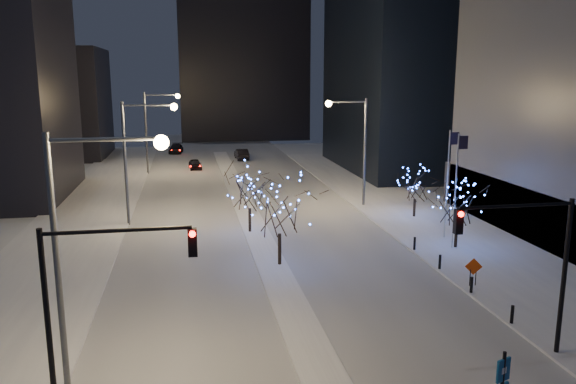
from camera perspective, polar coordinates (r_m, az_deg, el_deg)
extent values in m
cube|color=silver|center=(55.66, -4.79, -0.74)|extent=(20.00, 130.00, 0.02)
cube|color=white|center=(50.80, -4.24, -1.87)|extent=(2.00, 80.00, 0.15)
cube|color=white|center=(45.55, 16.34, -3.91)|extent=(10.00, 90.00, 0.15)
cube|color=white|center=(41.86, -22.23, -5.69)|extent=(8.00, 90.00, 0.15)
cube|color=black|center=(91.64, -23.70, 8.24)|extent=(18.00, 16.00, 16.00)
cube|color=black|center=(112.05, -4.74, 16.28)|extent=(24.00, 14.00, 42.00)
cylinder|color=#595E66|center=(22.79, -22.40, -6.98)|extent=(0.24, 0.24, 10.00)
cylinder|color=#595E66|center=(21.45, -18.13, 5.09)|extent=(4.00, 0.16, 0.16)
sphere|color=#F4BC7A|center=(21.29, -12.75, 4.93)|extent=(0.56, 0.56, 0.56)
cylinder|color=#595E66|center=(46.91, -16.19, 2.70)|extent=(0.24, 0.24, 10.00)
cylinder|color=#595E66|center=(46.28, -14.03, 8.56)|extent=(4.00, 0.16, 0.16)
sphere|color=#F4BC7A|center=(46.20, -11.52, 8.48)|extent=(0.56, 0.56, 0.56)
cylinder|color=#595E66|center=(71.64, -14.22, 5.76)|extent=(0.24, 0.24, 10.00)
cylinder|color=#595E66|center=(71.23, -12.79, 9.59)|extent=(4.00, 0.16, 0.16)
sphere|color=#F4BC7A|center=(71.18, -11.15, 9.54)|extent=(0.56, 0.56, 0.56)
cylinder|color=#595E66|center=(52.16, 7.81, 3.92)|extent=(0.24, 0.24, 10.00)
cylinder|color=#595E66|center=(51.22, 6.07, 9.10)|extent=(3.50, 0.16, 0.16)
sphere|color=#F4BC7A|center=(50.77, 4.14, 8.95)|extent=(0.56, 0.56, 0.56)
cylinder|color=black|center=(21.49, -23.19, -12.46)|extent=(0.20, 0.20, 7.00)
cylinder|color=black|center=(19.96, -16.93, -3.78)|extent=(5.00, 0.14, 0.14)
cube|color=black|center=(19.96, -9.67, -5.07)|extent=(0.32, 0.28, 1.00)
sphere|color=#FF0C05|center=(19.69, -9.70, -4.24)|extent=(0.22, 0.22, 0.22)
cylinder|color=black|center=(26.81, 26.22, -7.93)|extent=(0.20, 0.20, 7.00)
cylinder|color=black|center=(24.54, 22.20, -1.30)|extent=(5.00, 0.14, 0.14)
cube|color=black|center=(23.44, 16.92, -2.90)|extent=(0.32, 0.28, 1.00)
sphere|color=#FF0C05|center=(23.20, 17.17, -2.17)|extent=(0.22, 0.22, 0.22)
cylinder|color=silver|center=(40.27, 16.63, 0.02)|extent=(0.10, 0.10, 8.00)
cube|color=black|center=(39.91, 17.37, 4.83)|extent=(0.70, 0.03, 0.90)
cylinder|color=silver|center=(42.72, 15.85, 0.72)|extent=(0.10, 0.10, 8.00)
cube|color=black|center=(42.39, 16.54, 5.25)|extent=(0.70, 0.03, 0.90)
cylinder|color=black|center=(29.95, 21.81, -11.46)|extent=(0.16, 0.16, 0.90)
cylinder|color=black|center=(33.13, 18.14, -8.95)|extent=(0.16, 0.16, 0.90)
cylinder|color=black|center=(36.48, 15.18, -6.86)|extent=(0.16, 0.16, 0.90)
cylinder|color=black|center=(39.95, 12.73, -5.11)|extent=(0.16, 0.16, 0.90)
imported|color=black|center=(74.49, -9.43, 2.80)|extent=(1.82, 3.91, 1.29)
imported|color=black|center=(82.50, -4.74, 3.86)|extent=(1.87, 4.76, 1.54)
imported|color=black|center=(90.77, -11.31, 4.34)|extent=(2.42, 5.04, 1.42)
cylinder|color=black|center=(35.91, -0.86, -5.81)|extent=(0.22, 0.22, 2.01)
cylinder|color=black|center=(43.49, -3.90, -2.85)|extent=(0.22, 0.22, 1.82)
cylinder|color=black|center=(41.23, 16.70, -4.25)|extent=(0.22, 0.22, 1.67)
cylinder|color=black|center=(49.27, 12.72, -1.58)|extent=(0.22, 0.22, 1.49)
cube|color=#0C4789|center=(20.02, 21.04, -16.52)|extent=(0.58, 0.30, 0.77)
cylinder|color=black|center=(34.12, 18.00, -8.28)|extent=(0.05, 0.05, 0.97)
cylinder|color=black|center=(34.28, 18.53, -8.22)|extent=(0.05, 0.05, 0.97)
cube|color=#D8430B|center=(33.98, 18.34, -7.20)|extent=(0.98, 0.27, 1.00)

